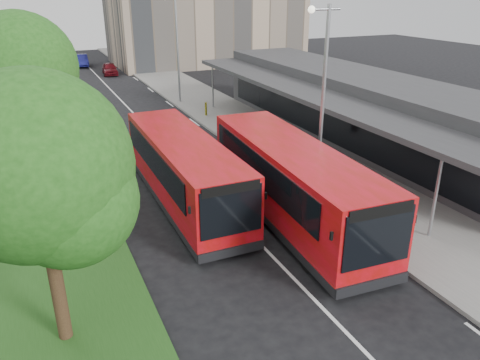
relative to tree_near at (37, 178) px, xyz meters
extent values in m
plane|color=black|center=(7.01, 2.95, -4.66)|extent=(120.00, 120.00, 0.00)
cube|color=slate|center=(13.01, 22.95, -4.58)|extent=(5.00, 80.00, 0.15)
cube|color=#204B18|center=(0.01, 22.95, -4.61)|extent=(5.00, 80.00, 0.10)
cube|color=silver|center=(7.01, 17.95, -4.65)|extent=(0.12, 70.00, 0.01)
cube|color=silver|center=(10.31, 0.95, -4.65)|extent=(0.12, 2.00, 0.01)
cube|color=silver|center=(10.31, 6.95, -4.65)|extent=(0.12, 2.00, 0.01)
cube|color=silver|center=(10.31, 12.95, -4.65)|extent=(0.12, 2.00, 0.01)
cube|color=silver|center=(10.31, 18.95, -4.65)|extent=(0.12, 2.00, 0.01)
cube|color=silver|center=(10.31, 24.95, -4.65)|extent=(0.12, 2.00, 0.01)
cube|color=silver|center=(10.31, 30.95, -4.65)|extent=(0.12, 2.00, 0.01)
cube|color=silver|center=(10.31, 36.95, -4.65)|extent=(0.12, 2.00, 0.01)
cube|color=silver|center=(10.31, 42.95, -4.65)|extent=(0.12, 2.00, 0.01)
cube|color=silver|center=(10.31, 48.95, -4.65)|extent=(0.12, 2.00, 0.01)
cube|color=#313134|center=(18.01, 10.95, -2.66)|extent=(5.00, 26.00, 4.00)
cube|color=black|center=(15.49, 10.95, -3.06)|extent=(0.06, 24.00, 2.20)
cube|color=#313134|center=(14.21, 10.95, -1.36)|extent=(2.80, 26.00, 0.25)
cylinder|color=#999CA1|center=(12.91, -0.05, -3.01)|extent=(0.12, 0.12, 3.30)
cylinder|color=#999CA1|center=(12.91, 21.95, -3.01)|extent=(0.12, 0.12, 3.30)
cylinder|color=#352015|center=(0.01, -0.05, -2.89)|extent=(0.36, 0.36, 3.53)
sphere|color=#1C4D14|center=(0.01, -0.05, 0.31)|extent=(4.49, 4.49, 4.49)
sphere|color=#1C4D14|center=(0.61, -0.45, -0.49)|extent=(3.21, 3.21, 3.21)
sphere|color=#1C4D14|center=(-0.49, 0.45, -0.25)|extent=(3.53, 3.53, 3.53)
cylinder|color=#352015|center=(0.01, 11.95, -2.73)|extent=(0.36, 0.36, 3.86)
sphere|color=#1C4D14|center=(0.01, 11.95, 0.78)|extent=(4.91, 4.91, 4.91)
sphere|color=#1C4D14|center=(0.61, 11.55, -0.10)|extent=(3.51, 3.51, 3.51)
sphere|color=#1C4D14|center=(-0.49, 12.45, 0.16)|extent=(3.86, 3.86, 3.86)
cylinder|color=#352015|center=(0.01, 23.95, -2.84)|extent=(0.36, 0.36, 3.63)
sphere|color=#1C4D14|center=(0.01, 23.95, 0.46)|extent=(4.62, 4.62, 4.62)
sphere|color=#1C4D14|center=(0.61, 23.55, -0.37)|extent=(3.30, 3.30, 3.30)
sphere|color=#1C4D14|center=(-0.49, 24.45, -0.12)|extent=(3.63, 3.63, 3.63)
cylinder|color=#999CA1|center=(11.21, 4.95, -0.51)|extent=(0.16, 0.16, 8.00)
cylinder|color=#999CA1|center=(11.01, 4.95, 3.29)|extent=(1.40, 0.10, 0.10)
sphere|color=silver|center=(10.41, 4.95, 3.29)|extent=(0.28, 0.28, 0.28)
cylinder|color=#999CA1|center=(11.21, 24.95, -0.51)|extent=(0.16, 0.16, 8.00)
cube|color=red|center=(9.02, 3.48, -2.92)|extent=(3.25, 11.02, 2.75)
cube|color=black|center=(9.02, 3.48, -4.26)|extent=(3.27, 11.04, 0.31)
cube|color=black|center=(8.68, -1.97, -2.64)|extent=(2.33, 0.19, 1.81)
cube|color=black|center=(9.35, 8.93, -2.48)|extent=(2.28, 0.19, 1.35)
cube|color=black|center=(7.72, 3.87, -2.43)|extent=(0.62, 9.31, 1.24)
cube|color=black|center=(10.35, 3.71, -2.43)|extent=(0.62, 9.31, 1.24)
cube|color=black|center=(8.68, -1.98, -4.24)|extent=(2.59, 0.24, 0.36)
cube|color=black|center=(8.68, -1.98, -1.76)|extent=(2.17, 0.17, 0.36)
cube|color=black|center=(7.25, -1.65, -2.38)|extent=(0.08, 0.08, 0.26)
cube|color=black|center=(10.15, -1.83, -2.38)|extent=(0.08, 0.08, 0.26)
cylinder|color=black|center=(7.72, 0.03, -4.19)|extent=(0.37, 0.95, 0.93)
cylinder|color=black|center=(9.89, -0.10, -4.19)|extent=(0.37, 0.95, 0.93)
cylinder|color=black|center=(8.15, 7.06, -4.19)|extent=(0.37, 0.95, 0.93)
cylinder|color=black|center=(10.32, 6.93, -4.19)|extent=(0.37, 0.95, 0.93)
cube|color=red|center=(5.63, 6.74, -3.02)|extent=(2.52, 10.26, 2.59)
cube|color=black|center=(5.63, 6.74, -4.29)|extent=(2.54, 10.28, 0.29)
cube|color=black|center=(5.59, 1.60, -2.76)|extent=(2.20, 0.07, 1.71)
cube|color=black|center=(5.68, 11.88, -2.61)|extent=(2.15, 0.07, 1.27)
cube|color=black|center=(4.40, 7.04, -2.56)|extent=(0.12, 8.78, 1.17)
cube|color=black|center=(6.87, 7.02, -2.56)|extent=(0.12, 8.78, 1.17)
cube|color=black|center=(5.59, 1.59, -4.27)|extent=(2.44, 0.10, 0.34)
cube|color=black|center=(5.59, 1.59, -1.93)|extent=(2.05, 0.06, 0.34)
cube|color=black|center=(4.23, 1.82, -2.51)|extent=(0.08, 0.08, 0.24)
cube|color=black|center=(6.96, 1.80, -2.51)|extent=(0.08, 0.08, 0.24)
cylinder|color=black|center=(4.58, 3.43, -4.22)|extent=(0.30, 0.88, 0.88)
cylinder|color=black|center=(6.63, 3.41, -4.22)|extent=(0.30, 0.88, 0.88)
cylinder|color=black|center=(4.64, 10.06, -4.22)|extent=(0.30, 0.88, 0.88)
cylinder|color=black|center=(6.68, 10.05, -4.22)|extent=(0.30, 0.88, 0.88)
cylinder|color=#381F17|center=(12.02, 12.31, -4.09)|extent=(0.56, 0.56, 0.83)
cylinder|color=yellow|center=(11.54, 19.87, -4.04)|extent=(0.16, 0.16, 0.93)
imported|color=#590C14|center=(8.41, 40.47, -4.04)|extent=(1.80, 3.77, 1.24)
imported|color=navy|center=(6.40, 47.58, -3.99)|extent=(1.65, 4.14, 1.34)
camera|label=1|loc=(0.13, -11.07, 4.13)|focal=35.00mm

